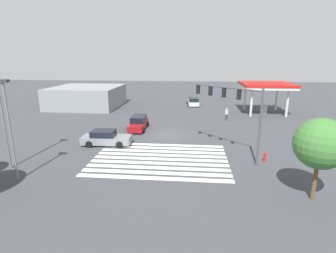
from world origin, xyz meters
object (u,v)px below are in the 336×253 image
(street_light_pole_b, at_px, (0,99))
(tree_corner_a, at_px, (320,144))
(car_0, at_px, (138,123))
(car_1, at_px, (193,102))
(fire_hydrant, at_px, (265,157))
(car_2, at_px, (106,138))
(street_light_pole_a, at_px, (9,121))
(pedestrian, at_px, (227,114))
(traffic_signal_mast, at_px, (232,103))

(street_light_pole_b, distance_m, tree_corner_a, 22.46)
(car_0, bearing_deg, car_1, 158.18)
(car_0, xyz_separation_m, fire_hydrant, (12.86, -9.41, -0.36))
(car_2, bearing_deg, street_light_pole_a, -116.75)
(car_1, bearing_deg, street_light_pole_a, 153.98)
(tree_corner_a, bearing_deg, pedestrian, 97.61)
(pedestrian, bearing_deg, traffic_signal_mast, 38.15)
(traffic_signal_mast, distance_m, tree_corner_a, 8.37)
(car_0, distance_m, pedestrian, 12.80)
(car_2, xyz_separation_m, fire_hydrant, (14.93, -3.17, -0.28))
(car_0, bearing_deg, street_light_pole_a, -22.57)
(car_0, xyz_separation_m, car_2, (-2.08, -6.24, -0.08))
(traffic_signal_mast, bearing_deg, street_light_pole_b, 58.53)
(traffic_signal_mast, height_order, car_2, traffic_signal_mast)
(car_1, height_order, tree_corner_a, tree_corner_a)
(car_2, height_order, street_light_pole_a, street_light_pole_a)
(street_light_pole_b, bearing_deg, car_2, 47.22)
(street_light_pole_b, bearing_deg, pedestrian, 43.37)
(tree_corner_a, xyz_separation_m, fire_hydrant, (-1.41, 5.96, -3.23))
(car_0, bearing_deg, tree_corner_a, 42.21)
(car_2, bearing_deg, fire_hydrant, -14.31)
(car_2, xyz_separation_m, pedestrian, (13.52, 11.97, 0.28))
(car_0, bearing_deg, fire_hydrant, 53.14)
(traffic_signal_mast, height_order, tree_corner_a, traffic_signal_mast)
(pedestrian, distance_m, fire_hydrant, 15.22)
(car_1, bearing_deg, street_light_pole_b, 149.42)
(fire_hydrant, bearing_deg, car_2, 168.01)
(car_0, xyz_separation_m, pedestrian, (11.44, 5.73, 0.20))
(street_light_pole_b, bearing_deg, car_0, 57.75)
(pedestrian, height_order, fire_hydrant, pedestrian)
(car_2, bearing_deg, tree_corner_a, -31.51)
(street_light_pole_b, bearing_deg, tree_corner_a, -7.18)
(car_1, bearing_deg, car_2, 155.05)
(street_light_pole_a, height_order, tree_corner_a, street_light_pole_a)
(car_2, distance_m, street_light_pole_a, 9.95)
(car_2, relative_size, tree_corner_a, 0.95)
(street_light_pole_b, bearing_deg, car_1, 63.92)
(traffic_signal_mast, relative_size, car_0, 1.30)
(traffic_signal_mast, height_order, pedestrian, traffic_signal_mast)
(traffic_signal_mast, height_order, street_light_pole_a, street_light_pole_a)
(street_light_pole_a, relative_size, tree_corner_a, 1.39)
(street_light_pole_a, bearing_deg, traffic_signal_mast, 21.91)
(traffic_signal_mast, xyz_separation_m, tree_corner_a, (4.24, -7.12, -1.20))
(tree_corner_a, bearing_deg, street_light_pole_b, 172.82)
(street_light_pole_b, relative_size, tree_corner_a, 1.84)
(tree_corner_a, bearing_deg, street_light_pole_a, 177.97)
(car_0, distance_m, car_1, 18.66)
(traffic_signal_mast, height_order, car_0, traffic_signal_mast)
(pedestrian, bearing_deg, car_1, -114.12)
(car_0, height_order, street_light_pole_a, street_light_pole_a)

